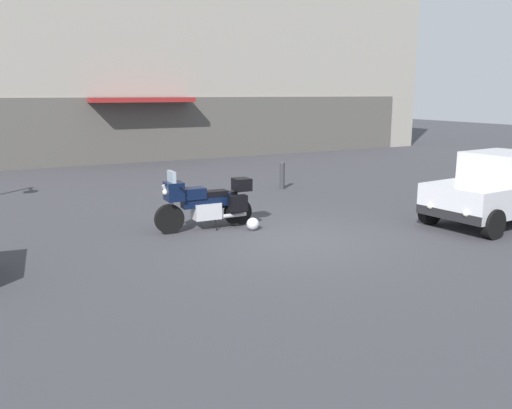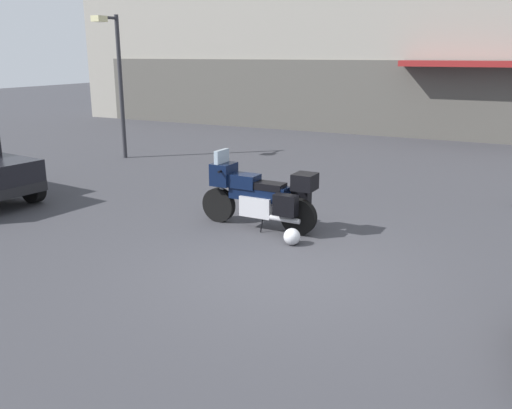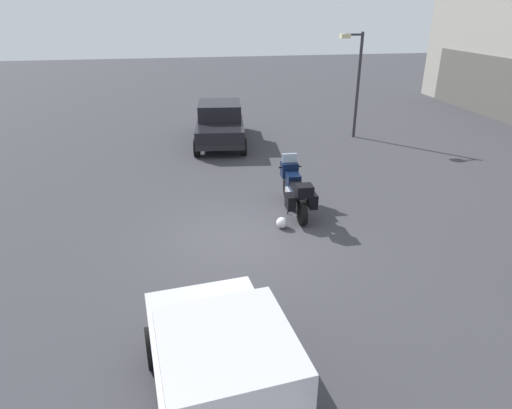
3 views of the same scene
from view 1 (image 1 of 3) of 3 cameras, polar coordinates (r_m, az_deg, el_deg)
ground_plane at (r=11.12m, az=3.46°, el=-3.72°), size 80.00×80.00×0.00m
building_facade_rear at (r=25.04m, az=-15.44°, el=19.40°), size 33.10×3.40×12.99m
motorcycle at (r=11.82m, az=-5.35°, el=0.28°), size 2.26×0.77×1.36m
helmet at (r=11.79m, az=-0.35°, el=-2.09°), size 0.28×0.28×0.28m
car_hatchback_near at (r=13.64m, az=24.77°, el=1.59°), size 4.00×2.16×1.64m
bollard_curbside at (r=16.86m, az=2.82°, el=3.27°), size 0.16×0.16×0.88m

